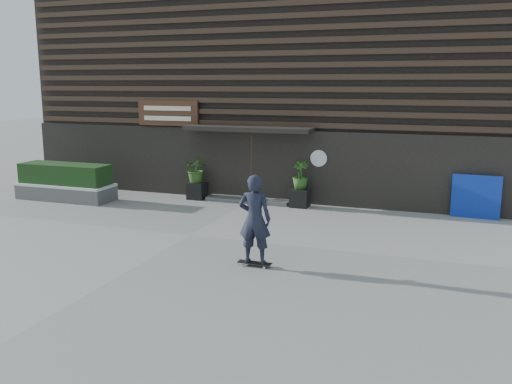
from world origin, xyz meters
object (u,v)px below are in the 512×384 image
at_px(planter_pot_left, 197,191).
at_px(raised_bed, 66,192).
at_px(blue_tarp, 476,197).
at_px(skateboarder, 255,219).
at_px(planter_pot_right, 300,198).

relative_size(planter_pot_left, raised_bed, 0.17).
bearing_deg(raised_bed, blue_tarp, 8.25).
distance_m(raised_bed, skateboarder, 9.93).
height_order(planter_pot_left, skateboarder, skateboarder).
bearing_deg(skateboarder, planter_pot_right, 95.84).
xyz_separation_m(planter_pot_left, raised_bed, (-4.35, -1.68, -0.05)).
bearing_deg(planter_pot_left, skateboarder, -54.52).
height_order(planter_pot_left, blue_tarp, blue_tarp).
distance_m(raised_bed, blue_tarp, 13.77).
relative_size(raised_bed, blue_tarp, 2.46).
distance_m(planter_pot_left, blue_tarp, 9.28).
relative_size(planter_pot_left, skateboarder, 0.28).
bearing_deg(planter_pot_right, blue_tarp, 3.14).
bearing_deg(skateboarder, blue_tarp, 53.45).
height_order(planter_pot_right, skateboarder, skateboarder).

